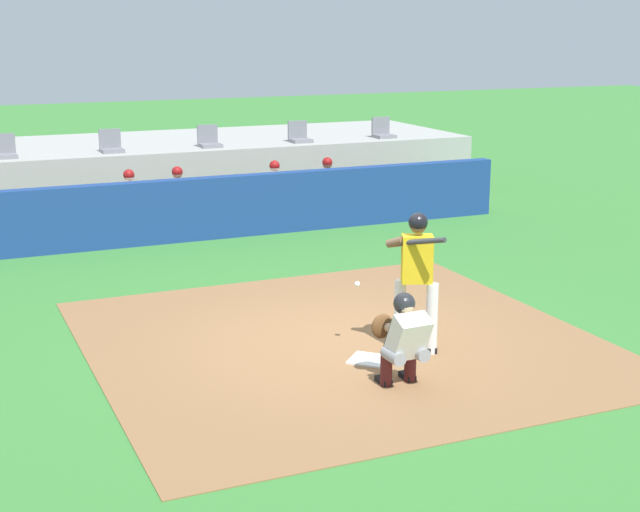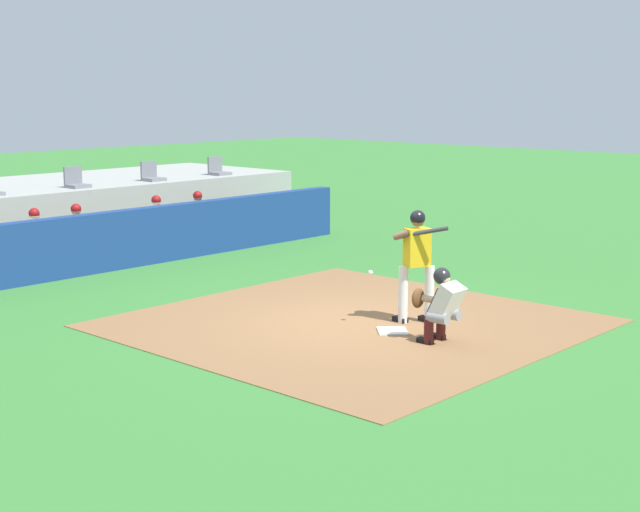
# 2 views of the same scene
# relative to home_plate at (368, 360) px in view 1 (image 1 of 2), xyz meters

# --- Properties ---
(ground_plane) EXTENTS (80.00, 80.00, 0.00)m
(ground_plane) POSITION_rel_home_plate_xyz_m (0.00, 0.80, -0.02)
(ground_plane) COLOR #387A33
(dirt_infield) EXTENTS (6.40, 6.40, 0.01)m
(dirt_infield) POSITION_rel_home_plate_xyz_m (0.00, 0.80, -0.02)
(dirt_infield) COLOR olive
(dirt_infield) RESTS_ON ground
(home_plate) EXTENTS (0.62, 0.62, 0.02)m
(home_plate) POSITION_rel_home_plate_xyz_m (0.00, 0.00, 0.00)
(home_plate) COLOR white
(home_plate) RESTS_ON dirt_infield
(batter_at_plate) EXTENTS (0.58, 0.88, 1.80)m
(batter_at_plate) POSITION_rel_home_plate_xyz_m (0.69, 0.08, 1.01)
(batter_at_plate) COLOR silver
(batter_at_plate) RESTS_ON ground
(catcher_crouched) EXTENTS (0.49, 1.77, 1.13)m
(catcher_crouched) POSITION_rel_home_plate_xyz_m (-0.01, -0.89, 0.59)
(catcher_crouched) COLOR gray
(catcher_crouched) RESTS_ON ground
(dugout_wall) EXTENTS (13.00, 0.30, 1.20)m
(dugout_wall) POSITION_rel_home_plate_xyz_m (0.00, 7.30, 0.58)
(dugout_wall) COLOR navy
(dugout_wall) RESTS_ON ground
(dugout_bench) EXTENTS (11.80, 0.44, 0.45)m
(dugout_bench) POSITION_rel_home_plate_xyz_m (0.00, 8.30, 0.20)
(dugout_bench) COLOR olive
(dugout_bench) RESTS_ON ground
(dugout_player_0) EXTENTS (0.49, 0.70, 1.30)m
(dugout_player_0) POSITION_rel_home_plate_xyz_m (-1.14, 8.14, 0.65)
(dugout_player_0) COLOR #939399
(dugout_player_0) RESTS_ON ground
(dugout_player_1) EXTENTS (0.49, 0.70, 1.30)m
(dugout_player_1) POSITION_rel_home_plate_xyz_m (-0.17, 8.14, 0.65)
(dugout_player_1) COLOR #939399
(dugout_player_1) RESTS_ON ground
(dugout_player_2) EXTENTS (0.49, 0.70, 1.30)m
(dugout_player_2) POSITION_rel_home_plate_xyz_m (1.91, 8.14, 0.65)
(dugout_player_2) COLOR #939399
(dugout_player_2) RESTS_ON ground
(dugout_player_3) EXTENTS (0.49, 0.70, 1.30)m
(dugout_player_3) POSITION_rel_home_plate_xyz_m (3.11, 8.14, 0.65)
(dugout_player_3) COLOR #939399
(dugout_player_3) RESTS_ON ground
(stands_platform) EXTENTS (15.00, 4.40, 1.40)m
(stands_platform) POSITION_rel_home_plate_xyz_m (0.00, 11.70, 0.68)
(stands_platform) COLOR #9E9E99
(stands_platform) RESTS_ON ground
(stadium_seat_1) EXTENTS (0.46, 0.46, 0.48)m
(stadium_seat_1) POSITION_rel_home_plate_xyz_m (-3.25, 10.18, 1.51)
(stadium_seat_1) COLOR slate
(stadium_seat_1) RESTS_ON stands_platform
(stadium_seat_2) EXTENTS (0.46, 0.46, 0.48)m
(stadium_seat_2) POSITION_rel_home_plate_xyz_m (-1.08, 10.18, 1.51)
(stadium_seat_2) COLOR slate
(stadium_seat_2) RESTS_ON stands_platform
(stadium_seat_3) EXTENTS (0.46, 0.46, 0.48)m
(stadium_seat_3) POSITION_rel_home_plate_xyz_m (1.08, 10.18, 1.51)
(stadium_seat_3) COLOR slate
(stadium_seat_3) RESTS_ON stands_platform
(stadium_seat_4) EXTENTS (0.46, 0.46, 0.48)m
(stadium_seat_4) POSITION_rel_home_plate_xyz_m (3.25, 10.18, 1.51)
(stadium_seat_4) COLOR slate
(stadium_seat_4) RESTS_ON stands_platform
(stadium_seat_5) EXTENTS (0.46, 0.46, 0.48)m
(stadium_seat_5) POSITION_rel_home_plate_xyz_m (5.42, 10.18, 1.51)
(stadium_seat_5) COLOR slate
(stadium_seat_5) RESTS_ON stands_platform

